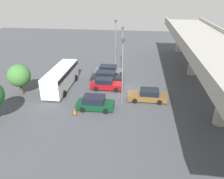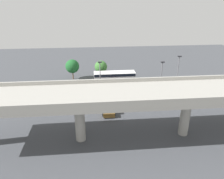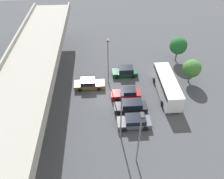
# 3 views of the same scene
# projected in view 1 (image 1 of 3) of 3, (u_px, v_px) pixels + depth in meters

# --- Properties ---
(ground_plane) EXTENTS (92.68, 92.68, 0.00)m
(ground_plane) POSITION_uv_depth(u_px,v_px,m) (122.00, 89.00, 30.73)
(ground_plane) COLOR #424449
(highway_overpass) EXTENTS (44.58, 7.23, 7.42)m
(highway_overpass) POSITION_uv_depth(u_px,v_px,m) (210.00, 50.00, 26.93)
(highway_overpass) COLOR #9E9B93
(highway_overpass) RESTS_ON ground_plane
(parked_car_0) EXTENTS (2.23, 4.51, 1.51)m
(parked_car_0) POSITION_uv_depth(u_px,v_px,m) (109.00, 70.00, 35.65)
(parked_car_0) COLOR #515660
(parked_car_0) RESTS_ON ground_plane
(parked_car_1) EXTENTS (2.10, 4.73, 1.57)m
(parked_car_1) POSITION_uv_depth(u_px,v_px,m) (106.00, 77.00, 33.02)
(parked_car_1) COLOR black
(parked_car_1) RESTS_ON ground_plane
(parked_car_2) EXTENTS (2.01, 4.50, 1.57)m
(parked_car_2) POSITION_uv_depth(u_px,v_px,m) (106.00, 84.00, 30.54)
(parked_car_2) COLOR maroon
(parked_car_2) RESTS_ON ground_plane
(parked_car_3) EXTENTS (2.13, 4.87, 1.52)m
(parked_car_3) POSITION_uv_depth(u_px,v_px,m) (148.00, 95.00, 27.44)
(parked_car_3) COLOR brown
(parked_car_3) RESTS_ON ground_plane
(parked_car_4) EXTENTS (2.14, 4.33, 1.63)m
(parked_car_4) POSITION_uv_depth(u_px,v_px,m) (95.00, 103.00, 25.51)
(parked_car_4) COLOR #0C381E
(parked_car_4) RESTS_ON ground_plane
(shuttle_bus) EXTENTS (8.94, 2.72, 2.89)m
(shuttle_bus) POSITION_uv_depth(u_px,v_px,m) (61.00, 77.00, 30.46)
(shuttle_bus) COLOR white
(shuttle_bus) RESTS_ON ground_plane
(lamp_post_near_aisle) EXTENTS (0.70, 0.35, 7.36)m
(lamp_post_near_aisle) POSITION_uv_depth(u_px,v_px,m) (122.00, 46.00, 35.43)
(lamp_post_near_aisle) COLOR slate
(lamp_post_near_aisle) RESTS_ON ground_plane
(lamp_post_mid_lot) EXTENTS (0.70, 0.35, 7.92)m
(lamp_post_mid_lot) POSITION_uv_depth(u_px,v_px,m) (123.00, 68.00, 25.12)
(lamp_post_mid_lot) COLOR slate
(lamp_post_mid_lot) RESTS_ON ground_plane
(lamp_post_by_overpass) EXTENTS (0.70, 0.35, 7.90)m
(lamp_post_by_overpass) POSITION_uv_depth(u_px,v_px,m) (116.00, 39.00, 38.75)
(lamp_post_by_overpass) COLOR slate
(lamp_post_by_overpass) RESTS_ON ground_plane
(tree_front_left) EXTENTS (2.92, 2.92, 4.17)m
(tree_front_left) POSITION_uv_depth(u_px,v_px,m) (19.00, 76.00, 28.12)
(tree_front_left) COLOR brown
(tree_front_left) RESTS_ON ground_plane
(traffic_cone) EXTENTS (0.44, 0.44, 0.70)m
(traffic_cone) POSITION_uv_depth(u_px,v_px,m) (75.00, 112.00, 24.56)
(traffic_cone) COLOR black
(traffic_cone) RESTS_ON ground_plane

